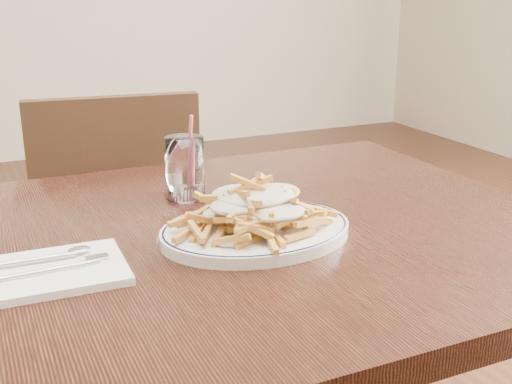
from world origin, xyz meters
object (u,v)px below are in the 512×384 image
chair_far (117,234)px  fries_plate (256,231)px  table (181,286)px  loaded_fries (256,203)px  water_glass (185,172)px

chair_far → fries_plate: 0.81m
table → fries_plate: fries_plate is taller
loaded_fries → table: bearing=156.7°
chair_far → fries_plate: chair_far is taller
chair_far → water_glass: size_ratio=5.86×
table → chair_far: chair_far is taller
table → water_glass: (0.07, 0.17, 0.13)m
fries_plate → chair_far: bearing=93.7°
chair_far → loaded_fries: size_ratio=3.96×
fries_plate → water_glass: bearing=99.3°
table → water_glass: water_glass is taller
loaded_fries → fries_plate: bearing=-90.0°
fries_plate → water_glass: size_ratio=2.35×
water_glass → table: bearing=-112.0°
loaded_fries → chair_far: bearing=93.7°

